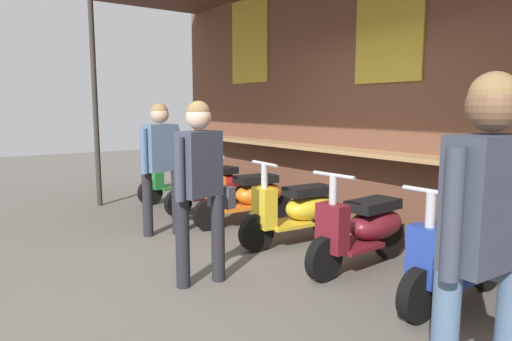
# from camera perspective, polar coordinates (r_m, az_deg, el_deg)

# --- Properties ---
(ground_plane) EXTENTS (25.75, 25.75, 0.00)m
(ground_plane) POSITION_cam_1_polar(r_m,az_deg,el_deg) (4.35, -1.42, -12.93)
(ground_plane) COLOR #605B54
(market_stall_facade) EXTENTS (9.20, 2.43, 3.48)m
(market_stall_facade) POSITION_cam_1_polar(r_m,az_deg,el_deg) (5.34, 15.71, 11.68)
(market_stall_facade) COLOR brown
(market_stall_facade) RESTS_ON ground_plane
(scooter_green) EXTENTS (0.50, 1.40, 0.97)m
(scooter_green) POSITION_cam_1_polar(r_m,az_deg,el_deg) (7.72, -9.29, -0.84)
(scooter_green) COLOR #237533
(scooter_green) RESTS_ON ground_plane
(scooter_red) EXTENTS (0.50, 1.40, 0.97)m
(scooter_red) POSITION_cam_1_polar(r_m,az_deg,el_deg) (6.83, -5.52, -1.90)
(scooter_red) COLOR red
(scooter_red) RESTS_ON ground_plane
(scooter_orange) EXTENTS (0.50, 1.40, 0.97)m
(scooter_orange) POSITION_cam_1_polar(r_m,az_deg,el_deg) (6.04, -0.98, -3.16)
(scooter_orange) COLOR orange
(scooter_orange) RESTS_ON ground_plane
(scooter_yellow) EXTENTS (0.49, 1.40, 0.97)m
(scooter_yellow) POSITION_cam_1_polar(r_m,az_deg,el_deg) (5.23, 5.52, -4.93)
(scooter_yellow) COLOR gold
(scooter_yellow) RESTS_ON ground_plane
(scooter_maroon) EXTENTS (0.49, 1.40, 0.97)m
(scooter_maroon) POSITION_cam_1_polar(r_m,az_deg,el_deg) (4.57, 13.49, -6.99)
(scooter_maroon) COLOR maroon
(scooter_maroon) RESTS_ON ground_plane
(scooter_blue) EXTENTS (0.46, 1.40, 0.97)m
(scooter_blue) POSITION_cam_1_polar(r_m,az_deg,el_deg) (4.02, 24.39, -9.56)
(scooter_blue) COLOR #233D9E
(scooter_blue) RESTS_ON ground_plane
(shopper_with_handbag) EXTENTS (0.27, 0.66, 1.70)m
(shopper_with_handbag) POSITION_cam_1_polar(r_m,az_deg,el_deg) (2.27, 26.91, -5.86)
(shopper_with_handbag) COLOR slate
(shopper_with_handbag) RESTS_ON ground_plane
(shopper_browsing) EXTENTS (0.41, 0.64, 1.60)m
(shopper_browsing) POSITION_cam_1_polar(r_m,az_deg,el_deg) (3.94, -6.92, -0.63)
(shopper_browsing) COLOR #232328
(shopper_browsing) RESTS_ON ground_plane
(shopper_passing) EXTENTS (0.28, 0.54, 1.60)m
(shopper_passing) POSITION_cam_1_polar(r_m,az_deg,el_deg) (5.56, -11.82, 1.85)
(shopper_passing) COLOR #232328
(shopper_passing) RESTS_ON ground_plane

